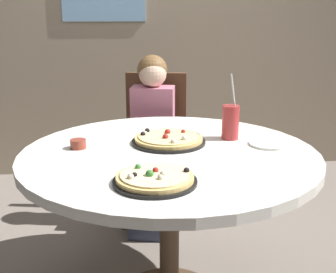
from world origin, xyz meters
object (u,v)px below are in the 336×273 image
(pizza_cheese, at_px, (168,140))
(sauce_bowl, at_px, (78,144))
(soda_cup, at_px, (230,122))
(chair_wooden, at_px, (155,138))
(diner_child, at_px, (152,154))
(dining_table, at_px, (169,170))
(plate_small, at_px, (269,144))
(pizza_veggie, at_px, (155,179))

(pizza_cheese, distance_m, sauce_bowl, 0.40)
(pizza_cheese, xyz_separation_m, soda_cup, (0.30, 0.04, 0.06))
(pizza_cheese, bearing_deg, sauce_bowl, -175.26)
(soda_cup, bearing_deg, chair_wooden, 109.75)
(diner_child, height_order, pizza_cheese, diner_child)
(dining_table, xyz_separation_m, chair_wooden, (0.02, 0.95, -0.13))
(soda_cup, height_order, sauce_bowl, soda_cup)
(soda_cup, relative_size, plate_small, 1.70)
(diner_child, relative_size, pizza_cheese, 3.20)
(pizza_cheese, height_order, plate_small, pizza_cheese)
(chair_wooden, relative_size, pizza_cheese, 2.81)
(pizza_veggie, bearing_deg, plate_small, 35.27)
(diner_child, distance_m, plate_small, 0.92)
(chair_wooden, relative_size, plate_small, 5.28)
(soda_cup, distance_m, plate_small, 0.21)
(dining_table, height_order, soda_cup, soda_cup)
(sauce_bowl, bearing_deg, plate_small, -3.41)
(dining_table, bearing_deg, pizza_cheese, 85.18)
(dining_table, distance_m, soda_cup, 0.38)
(pizza_cheese, distance_m, plate_small, 0.46)
(diner_child, xyz_separation_m, pizza_cheese, (0.03, -0.66, 0.28))
(chair_wooden, relative_size, pizza_veggie, 3.20)
(dining_table, bearing_deg, diner_child, 91.17)
(soda_cup, distance_m, sauce_bowl, 0.71)
(dining_table, xyz_separation_m, plate_small, (0.46, 0.03, 0.10))
(dining_table, relative_size, diner_child, 1.18)
(diner_child, bearing_deg, soda_cup, -62.61)
(dining_table, distance_m, pizza_veggie, 0.39)
(chair_wooden, relative_size, soda_cup, 3.10)
(chair_wooden, height_order, plate_small, chair_wooden)
(dining_table, relative_size, pizza_veggie, 4.31)
(diner_child, bearing_deg, plate_small, -57.47)
(diner_child, xyz_separation_m, plate_small, (0.47, -0.74, 0.27))
(chair_wooden, height_order, sauce_bowl, chair_wooden)
(chair_wooden, xyz_separation_m, diner_child, (-0.03, -0.18, -0.05))
(plate_small, bearing_deg, diner_child, 122.53)
(pizza_veggie, distance_m, plate_small, 0.68)
(diner_child, height_order, plate_small, diner_child)
(dining_table, relative_size, chair_wooden, 1.35)
(dining_table, relative_size, soda_cup, 4.19)
(pizza_veggie, distance_m, sauce_bowl, 0.53)
(diner_child, relative_size, soda_cup, 3.53)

